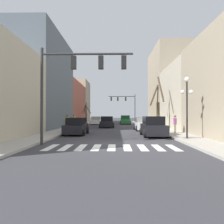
% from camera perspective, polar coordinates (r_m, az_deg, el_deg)
% --- Properties ---
extents(ground_plane, '(240.00, 240.00, 0.00)m').
position_cam_1_polar(ground_plane, '(14.50, 0.04, -8.33)').
color(ground_plane, '#38383D').
extents(sidewalk_left, '(2.35, 90.00, 0.15)m').
position_cam_1_polar(sidewalk_left, '(15.73, -22.16, -7.40)').
color(sidewalk_left, '#ADA89E').
rests_on(sidewalk_left, ground_plane).
extents(sidewalk_right, '(2.35, 90.00, 0.15)m').
position_cam_1_polar(sidewalk_right, '(15.55, 22.52, -7.48)').
color(sidewalk_right, '#ADA89E').
rests_on(sidewalk_right, ground_plane).
extents(building_row_left, '(6.00, 53.62, 12.65)m').
position_cam_1_polar(building_row_left, '(37.44, -15.02, 4.19)').
color(building_row_left, '#BCB299').
rests_on(building_row_left, ground_plane).
extents(building_row_right, '(6.00, 38.13, 13.91)m').
position_cam_1_polar(building_row_right, '(31.43, 19.33, 5.75)').
color(building_row_right, tan).
rests_on(building_row_right, ground_plane).
extents(crosswalk_stripes, '(7.65, 2.60, 0.01)m').
position_cam_1_polar(crosswalk_stripes, '(12.95, -0.08, -9.24)').
color(crosswalk_stripes, white).
rests_on(crosswalk_stripes, ground_plane).
extents(traffic_signal_near, '(5.89, 0.28, 6.18)m').
position_cam_1_polar(traffic_signal_near, '(14.25, -9.53, 9.94)').
color(traffic_signal_near, '#2D2D2D').
rests_on(traffic_signal_near, ground_plane).
extents(traffic_signal_far, '(5.93, 0.28, 6.36)m').
position_cam_1_polar(traffic_signal_far, '(48.40, 3.49, 2.57)').
color(traffic_signal_far, '#2D2D2D').
rests_on(traffic_signal_far, ground_plane).
extents(street_lamp_right_corner, '(0.95, 0.36, 4.61)m').
position_cam_1_polar(street_lamp_right_corner, '(17.32, 18.98, 4.22)').
color(street_lamp_right_corner, black).
rests_on(street_lamp_right_corner, sidewalk_right).
extents(car_parked_right_near, '(2.13, 4.71, 1.78)m').
position_cam_1_polar(car_parked_right_near, '(44.25, 3.44, -2.12)').
color(car_parked_right_near, '#236B38').
rests_on(car_parked_right_near, ground_plane).
extents(car_parked_left_near, '(2.04, 4.58, 1.78)m').
position_cam_1_polar(car_parked_left_near, '(19.81, 10.71, -3.87)').
color(car_parked_left_near, black).
rests_on(car_parked_left_near, ground_plane).
extents(car_parked_right_far, '(2.03, 4.57, 1.64)m').
position_cam_1_polar(car_parked_right_far, '(21.47, -9.27, -3.79)').
color(car_parked_right_far, black).
rests_on(car_parked_right_far, ground_plane).
extents(car_parked_left_far, '(2.07, 4.38, 1.57)m').
position_cam_1_polar(car_parked_left_far, '(42.27, -4.15, -2.31)').
color(car_parked_left_far, white).
rests_on(car_parked_left_far, ground_plane).
extents(car_parked_right_mid, '(2.13, 4.74, 1.68)m').
position_cam_1_polar(car_parked_right_mid, '(32.82, -1.30, -2.69)').
color(car_parked_right_mid, black).
rests_on(car_parked_right_mid, ground_plane).
extents(car_parked_left_mid, '(2.04, 4.32, 1.63)m').
position_cam_1_polar(car_parked_left_mid, '(26.96, 8.12, -3.16)').
color(car_parked_left_mid, white).
rests_on(car_parked_left_mid, ground_plane).
extents(pedestrian_waiting_at_curb, '(0.30, 0.68, 1.60)m').
position_cam_1_polar(pedestrian_waiting_at_curb, '(30.83, -9.83, -2.23)').
color(pedestrian_waiting_at_curb, '#282D47').
rests_on(pedestrian_waiting_at_curb, sidewalk_left).
extents(pedestrian_on_right_sidewalk, '(0.64, 0.54, 1.75)m').
position_cam_1_polar(pedestrian_on_right_sidewalk, '(31.65, -9.92, -2.03)').
color(pedestrian_on_right_sidewalk, '#4C4C51').
rests_on(pedestrian_on_right_sidewalk, sidewalk_left).
extents(pedestrian_near_right_corner, '(0.65, 0.50, 1.72)m').
position_cam_1_polar(pedestrian_near_right_corner, '(26.57, -11.64, -2.32)').
color(pedestrian_near_right_corner, '#282D47').
rests_on(pedestrian_near_right_corner, sidewalk_left).
extents(pedestrian_crossing_street, '(0.24, 0.75, 1.74)m').
position_cam_1_polar(pedestrian_crossing_street, '(22.16, 16.14, -2.60)').
color(pedestrian_crossing_street, '#7A705B').
rests_on(pedestrian_crossing_street, sidewalk_right).
extents(street_tree_left_near, '(1.72, 2.94, 4.23)m').
position_cam_1_polar(street_tree_left_near, '(43.27, -6.78, -0.34)').
color(street_tree_left_near, '#473828').
rests_on(street_tree_left_near, sidewalk_left).
extents(street_tree_left_far, '(1.57, 3.22, 6.47)m').
position_cam_1_polar(street_tree_left_far, '(27.25, 11.92, 1.31)').
color(street_tree_left_far, '#473828').
rests_on(street_tree_left_far, sidewalk_right).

